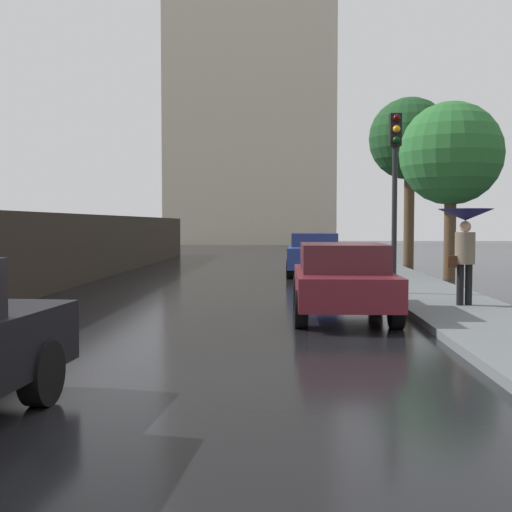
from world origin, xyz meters
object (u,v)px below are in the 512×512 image
(car_blue_near_kerb, at_px, (314,254))
(pedestrian_with_umbrella_near, at_px, (465,229))
(car_maroon_mid_road, at_px, (342,279))
(traffic_light, at_px, (395,169))
(street_tree_mid, at_px, (410,140))
(street_tree_far, at_px, (451,154))

(car_blue_near_kerb, relative_size, pedestrian_with_umbrella_near, 2.29)
(car_blue_near_kerb, relative_size, car_maroon_mid_road, 1.14)
(car_blue_near_kerb, xyz_separation_m, pedestrian_with_umbrella_near, (2.56, -9.16, 0.93))
(car_maroon_mid_road, height_order, pedestrian_with_umbrella_near, pedestrian_with_umbrella_near)
(car_maroon_mid_road, relative_size, pedestrian_with_umbrella_near, 2.01)
(pedestrian_with_umbrella_near, xyz_separation_m, traffic_light, (-1.02, 2.22, 1.38))
(street_tree_mid, relative_size, street_tree_far, 1.19)
(pedestrian_with_umbrella_near, relative_size, street_tree_mid, 0.29)
(traffic_light, bearing_deg, street_tree_mid, 77.43)
(car_blue_near_kerb, height_order, car_maroon_mid_road, car_blue_near_kerb)
(car_maroon_mid_road, bearing_deg, street_tree_far, 64.56)
(traffic_light, bearing_deg, street_tree_far, 64.19)
(car_blue_near_kerb, distance_m, traffic_light, 7.46)
(pedestrian_with_umbrella_near, distance_m, street_tree_far, 8.28)
(street_tree_far, bearing_deg, street_tree_mid, 94.78)
(street_tree_mid, distance_m, street_tree_far, 4.85)
(car_maroon_mid_road, xyz_separation_m, pedestrian_with_umbrella_near, (2.50, 0.88, 0.93))
(pedestrian_with_umbrella_near, bearing_deg, car_maroon_mid_road, 7.62)
(car_maroon_mid_road, xyz_separation_m, street_tree_mid, (3.78, 13.38, 4.26))
(car_blue_near_kerb, relative_size, traffic_light, 1.05)
(car_blue_near_kerb, bearing_deg, pedestrian_with_umbrella_near, -72.38)
(street_tree_mid, bearing_deg, street_tree_far, -85.22)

